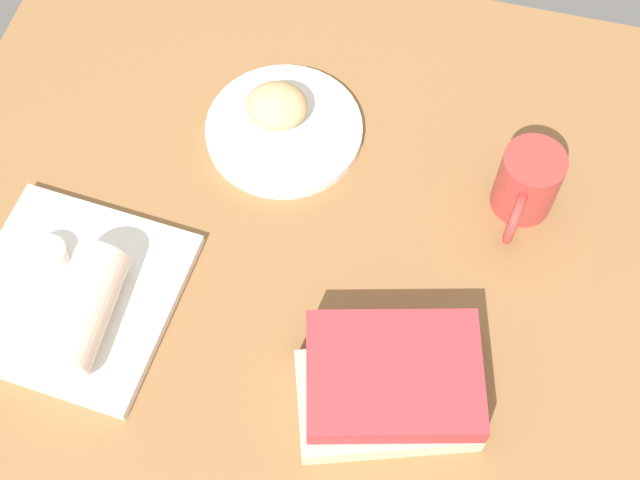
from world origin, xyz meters
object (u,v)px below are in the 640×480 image
Objects in this scene: scone_pastry at (277,106)px; sauce_cup at (49,254)px; square_plate at (74,295)px; book_stack at (391,387)px; coffee_mug at (527,184)px; round_plate at (284,130)px; breakfast_wrap at (83,309)px.

scone_pastry is 34.66cm from sauce_cup.
scone_pastry is 35.53cm from square_plate.
book_stack is 31.21cm from coffee_mug.
book_stack is at bearing -110.62° from coffee_mug.
round_plate is at bearing 58.35° from square_plate.
coffee_mug is (54.64, 22.64, 2.12)cm from sauce_cup.
round_plate is 1.63× the size of coffee_mug.
breakfast_wrap is at bearing 179.89° from book_stack.
round_plate is 0.92× the size of book_stack.
round_plate is 39.04cm from book_stack.
breakfast_wrap is 36.29cm from book_stack.
scone_pastry is 33.81cm from coffee_mug.
square_plate is 5.82cm from sauce_cup.
breakfast_wrap reaches higher than sauce_cup.
book_stack is at bearing -56.93° from round_plate.
coffee_mug is at bearing 27.44° from square_plate.
round_plate is 4.63× the size of sauce_cup.
square_plate is 39.75cm from book_stack.
square_plate is at bearing -121.65° from round_plate.
round_plate is 3.68cm from scone_pastry.
breakfast_wrap is (-15.02, -32.57, 4.20)cm from round_plate.
scone_pastry reaches higher than sauce_cup.
sauce_cup is 0.20× the size of book_stack.
square_plate is 5.99cm from breakfast_wrap.
scone_pastry is 1.79× the size of sauce_cup.
book_stack reaches higher than square_plate.
breakfast_wrap is at bearing -112.14° from scone_pastry.
round_plate is 1.45× the size of breakfast_wrap.
coffee_mug is at bearing 69.38° from book_stack.
square_plate is at bearing -152.56° from coffee_mug.
coffee_mug reaches higher than round_plate.
scone_pastry is 0.34× the size of square_plate.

